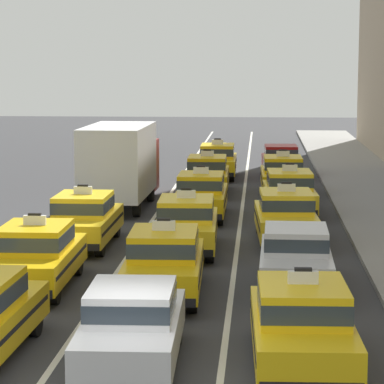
{
  "coord_description": "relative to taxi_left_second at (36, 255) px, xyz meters",
  "views": [
    {
      "loc": [
        2.27,
        -15.57,
        5.72
      ],
      "look_at": [
        -0.02,
        15.59,
        1.3
      ],
      "focal_mm": 86.76,
      "sensor_mm": 36.0,
      "label": 1
    }
  ],
  "objects": [
    {
      "name": "box_truck_left_fourth",
      "position": [
        0.16,
        13.41,
        0.9
      ],
      "size": [
        2.38,
        6.99,
        3.27
      ],
      "color": "black",
      "rests_on": "ground"
    },
    {
      "name": "taxi_right_fifth",
      "position": [
        6.59,
        17.3,
        0.0
      ],
      "size": [
        1.9,
        4.59,
        1.96
      ],
      "color": "black",
      "rests_on": "ground"
    },
    {
      "name": "taxi_left_third",
      "position": [
        0.18,
        5.44,
        0.0
      ],
      "size": [
        1.83,
        4.57,
        1.96
      ],
      "color": "black",
      "rests_on": "ground"
    },
    {
      "name": "taxi_center_fifth",
      "position": [
        3.34,
        17.17,
        0.0
      ],
      "size": [
        1.88,
        4.59,
        1.96
      ],
      "color": "black",
      "rests_on": "ground"
    },
    {
      "name": "sedan_right_second",
      "position": [
        6.53,
        0.53,
        -0.03
      ],
      "size": [
        1.84,
        4.33,
        1.58
      ],
      "color": "black",
      "rests_on": "ground"
    },
    {
      "name": "sedan_right_sixth",
      "position": [
        6.64,
        23.48,
        -0.03
      ],
      "size": [
        1.91,
        4.36,
        1.58
      ],
      "color": "black",
      "rests_on": "ground"
    },
    {
      "name": "taxi_right_third",
      "position": [
        6.44,
        6.51,
        0.0
      ],
      "size": [
        2.01,
        4.63,
        1.96
      ],
      "color": "black",
      "rests_on": "ground"
    },
    {
      "name": "taxi_center_fourth",
      "position": [
        3.47,
        10.94,
        0.0
      ],
      "size": [
        1.84,
        4.57,
        1.96
      ],
      "color": "black",
      "rests_on": "ground"
    },
    {
      "name": "taxi_right_fourth",
      "position": [
        6.72,
        11.99,
        0.0
      ],
      "size": [
        1.98,
        4.62,
        1.96
      ],
      "color": "black",
      "rests_on": "ground"
    },
    {
      "name": "taxi_center_third",
      "position": [
        3.41,
        4.84,
        0.0
      ],
      "size": [
        1.95,
        4.61,
        1.96
      ],
      "color": "black",
      "rests_on": "ground"
    },
    {
      "name": "taxi_center_second",
      "position": [
        3.3,
        -0.52,
        0.0
      ],
      "size": [
        1.96,
        4.61,
        1.96
      ],
      "color": "black",
      "rests_on": "ground"
    },
    {
      "name": "taxi_left_second",
      "position": [
        0.0,
        0.0,
        0.0
      ],
      "size": [
        1.89,
        4.59,
        1.96
      ],
      "color": "black",
      "rests_on": "ground"
    },
    {
      "name": "sedan_center_nearest",
      "position": [
        3.24,
        -5.87,
        -0.03
      ],
      "size": [
        1.87,
        4.35,
        1.58
      ],
      "color": "black",
      "rests_on": "ground"
    },
    {
      "name": "lane_stripe_center_right",
      "position": [
        4.93,
        12.99,
        -0.87
      ],
      "size": [
        0.14,
        80.0,
        0.01
      ],
      "primitive_type": "cube",
      "color": "silver",
      "rests_on": "ground"
    },
    {
      "name": "taxi_right_nearest",
      "position": [
        6.41,
        -5.73,
        0.0
      ],
      "size": [
        1.96,
        4.61,
        1.96
      ],
      "color": "black",
      "rests_on": "ground"
    },
    {
      "name": "lane_stripe_left_center",
      "position": [
        1.73,
        12.99,
        -0.87
      ],
      "size": [
        0.14,
        80.0,
        0.01
      ],
      "primitive_type": "cube",
      "color": "silver",
      "rests_on": "ground"
    },
    {
      "name": "taxi_center_sixth",
      "position": [
        3.52,
        22.88,
        0.0
      ],
      "size": [
        1.86,
        4.58,
        1.96
      ],
      "color": "black",
      "rests_on": "ground"
    }
  ]
}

